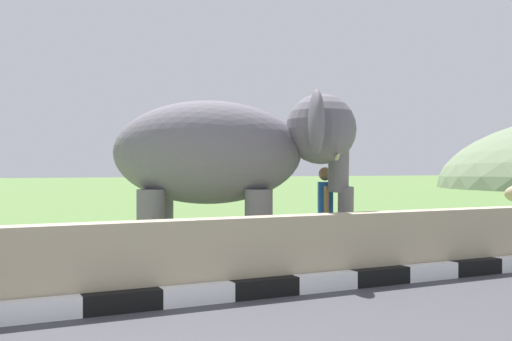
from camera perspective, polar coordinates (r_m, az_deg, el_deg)
name	(u,v)px	position (r m, az deg, el deg)	size (l,w,h in m)	color
striped_curb	(81,306)	(6.94, -16.41, -12.38)	(16.20, 0.20, 0.24)	white
barrier_parapet	(261,255)	(7.88, 0.51, -8.07)	(28.00, 0.36, 1.00)	tan
elephant	(230,155)	(9.78, -2.55, 1.50)	(4.00, 3.33, 2.86)	slate
person_handler	(325,210)	(10.26, 6.66, -3.76)	(0.40, 0.59, 1.66)	navy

